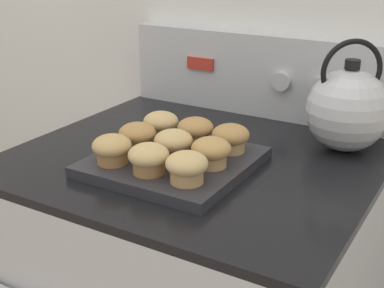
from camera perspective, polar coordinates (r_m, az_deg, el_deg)
name	(u,v)px	position (r m, az deg, el deg)	size (l,w,h in m)	color
control_panel	(263,75)	(1.39, 7.55, 7.30)	(0.73, 0.07, 0.21)	#B7BABF
muffin_pan	(173,162)	(1.08, -2.00, -1.93)	(0.30, 0.30, 0.02)	#28282D
muffin_r0_c0	(112,149)	(1.04, -8.53, -0.49)	(0.08, 0.08, 0.06)	olive
muffin_r0_c1	(149,158)	(0.99, -4.64, -1.50)	(0.08, 0.08, 0.06)	olive
muffin_r0_c2	(187,167)	(0.95, -0.56, -2.45)	(0.08, 0.08, 0.06)	tan
muffin_r1_c0	(137,136)	(1.10, -5.84, 0.86)	(0.08, 0.08, 0.06)	#A37A4C
muffin_r1_c1	(173,143)	(1.06, -2.00, 0.07)	(0.08, 0.08, 0.06)	olive
muffin_r1_c2	(211,152)	(1.02, 2.05, -0.81)	(0.08, 0.08, 0.06)	tan
muffin_r2_c0	(161,124)	(1.17, -3.34, 2.14)	(0.08, 0.08, 0.06)	#A37A4C
muffin_r2_c1	(195,130)	(1.13, 0.36, 1.47)	(0.08, 0.08, 0.06)	tan
muffin_r2_c2	(231,137)	(1.09, 4.14, 0.70)	(0.08, 0.08, 0.06)	tan
tea_kettle	(348,108)	(1.19, 16.35, 3.66)	(0.20, 0.18, 0.24)	silver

